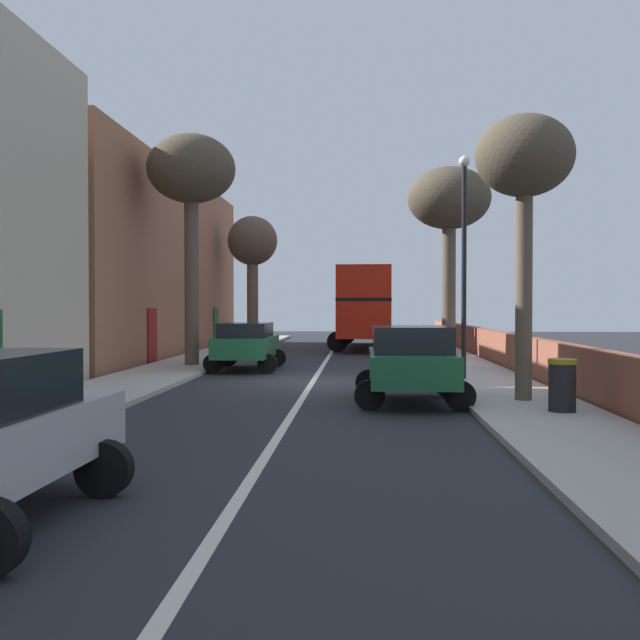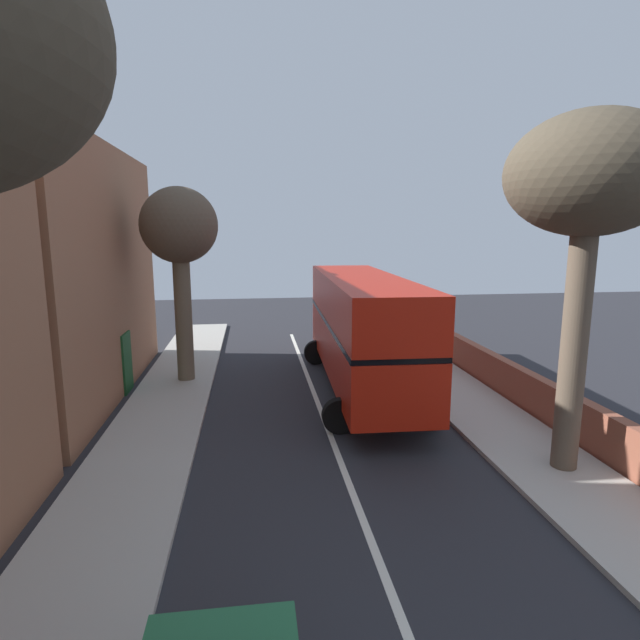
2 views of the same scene
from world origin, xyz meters
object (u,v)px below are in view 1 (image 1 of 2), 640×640
street_tree_right_3 (449,203)px  street_tree_right_5 (525,165)px  parked_car_green_left_1 (246,343)px  litter_bin_right (562,385)px  street_tree_left_4 (252,246)px  lamppost_right (464,249)px  parked_car_green_right_2 (411,360)px  double_decker_bus (367,303)px  street_tree_left_0 (191,175)px

street_tree_right_3 → street_tree_right_5: bearing=-90.8°
parked_car_green_left_1 → litter_bin_right: parked_car_green_left_1 is taller
parked_car_green_left_1 → street_tree_left_4: street_tree_left_4 is taller
lamppost_right → litter_bin_right: (1.00, -6.40, -3.17)m
parked_car_green_left_1 → street_tree_left_4: 16.12m
street_tree_right_3 → litter_bin_right: 17.96m
street_tree_left_4 → street_tree_right_5: 25.48m
parked_car_green_left_1 → street_tree_right_5: size_ratio=0.67×
parked_car_green_right_2 → litter_bin_right: bearing=-34.4°
street_tree_left_4 → litter_bin_right: (9.89, -25.38, -4.88)m
street_tree_right_5 → lamppost_right: size_ratio=0.99×
lamppost_right → parked_car_green_left_1: bearing=151.6°
lamppost_right → litter_bin_right: bearing=-81.1°
lamppost_right → street_tree_right_3: bearing=85.4°
double_decker_bus → lamppost_right: lamppost_right is taller
street_tree_right_3 → street_tree_right_5: (-0.20, -15.18, -1.35)m
double_decker_bus → street_tree_right_3: street_tree_right_3 is taller
litter_bin_right → parked_car_green_right_2: bearing=145.6°
double_decker_bus → street_tree_left_0: 14.83m
parked_car_green_right_2 → street_tree_left_0: 12.75m
street_tree_left_0 → street_tree_right_3: bearing=32.2°
lamppost_right → litter_bin_right: 7.21m
parked_car_green_left_1 → parked_car_green_right_2: parked_car_green_right_2 is taller
double_decker_bus → street_tree_left_4: (-6.29, 1.86, 3.17)m
parked_car_green_right_2 → street_tree_right_3: 16.26m
lamppost_right → double_decker_bus: bearing=98.6°
street_tree_left_4 → street_tree_right_5: bearing=-68.0°
double_decker_bus → street_tree_right_5: (3.24, -21.77, 2.89)m
street_tree_left_0 → litter_bin_right: 15.87m
street_tree_right_3 → street_tree_right_5: 15.24m
parked_car_green_right_2 → lamppost_right: 5.60m
parked_car_green_left_1 → street_tree_right_3: size_ratio=0.52×
street_tree_left_0 → lamppost_right: size_ratio=1.28×
lamppost_right → litter_bin_right: lamppost_right is taller
parked_car_green_left_1 → street_tree_right_3: bearing=41.9°
street_tree_right_5 → double_decker_bus: bearing=98.5°
lamppost_right → litter_bin_right: size_ratio=6.15×
parked_car_green_left_1 → street_tree_left_0: (-2.06, 0.75, 5.83)m
double_decker_bus → lamppost_right: 17.38m
street_tree_left_4 → street_tree_right_3: bearing=-40.9°
street_tree_left_0 → street_tree_right_3: 11.47m
parked_car_green_left_1 → parked_car_green_right_2: size_ratio=1.06×
parked_car_green_right_2 → street_tree_right_3: street_tree_right_3 is taller
street_tree_right_3 → litter_bin_right: size_ratio=7.81×
parked_car_green_left_1 → street_tree_right_3: (7.65, 6.87, 5.67)m
parked_car_green_right_2 → parked_car_green_left_1: bearing=121.5°
double_decker_bus → litter_bin_right: bearing=-81.3°
parked_car_green_left_1 → parked_car_green_right_2: bearing=-58.5°
street_tree_right_5 → lamppost_right: (-0.64, 4.64, -1.44)m
double_decker_bus → street_tree_right_3: bearing=-62.4°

